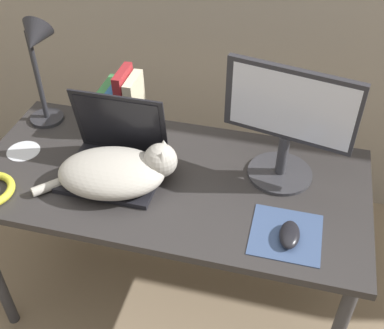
% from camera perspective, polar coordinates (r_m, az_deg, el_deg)
% --- Properties ---
extents(desk, '(1.35, 0.64, 0.71)m').
position_cam_1_polar(desk, '(1.70, -2.60, -3.40)').
color(desk, '#2D2B2B').
rests_on(desk, ground_plane).
extents(laptop, '(0.33, 0.26, 0.27)m').
position_cam_1_polar(laptop, '(1.66, -9.11, 0.69)').
color(laptop, black).
rests_on(laptop, desk).
extents(cat, '(0.45, 0.30, 0.15)m').
position_cam_1_polar(cat, '(1.59, -8.81, -0.77)').
color(cat, '#B2ADA3').
rests_on(cat, desk).
extents(external_monitor, '(0.42, 0.22, 0.41)m').
position_cam_1_polar(external_monitor, '(1.55, 11.29, 5.01)').
color(external_monitor, '#333338').
rests_on(external_monitor, desk).
extents(mousepad, '(0.21, 0.21, 0.00)m').
position_cam_1_polar(mousepad, '(1.49, 11.07, -8.12)').
color(mousepad, '#384C75').
rests_on(mousepad, desk).
extents(computer_mouse, '(0.06, 0.11, 0.03)m').
position_cam_1_polar(computer_mouse, '(1.47, 11.48, -8.15)').
color(computer_mouse, black).
rests_on(computer_mouse, mousepad).
extents(book_row, '(0.14, 0.16, 0.25)m').
position_cam_1_polar(book_row, '(1.83, -8.27, 7.05)').
color(book_row, '#387A42').
rests_on(book_row, desk).
extents(desk_lamp, '(0.17, 0.17, 0.44)m').
position_cam_1_polar(desk_lamp, '(1.81, -17.91, 12.14)').
color(desk_lamp, '#28282D').
rests_on(desk_lamp, desk).
extents(cd_disc, '(0.12, 0.12, 0.00)m').
position_cam_1_polar(cd_disc, '(1.86, -19.35, 1.51)').
color(cd_disc, silver).
rests_on(cd_disc, desk).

